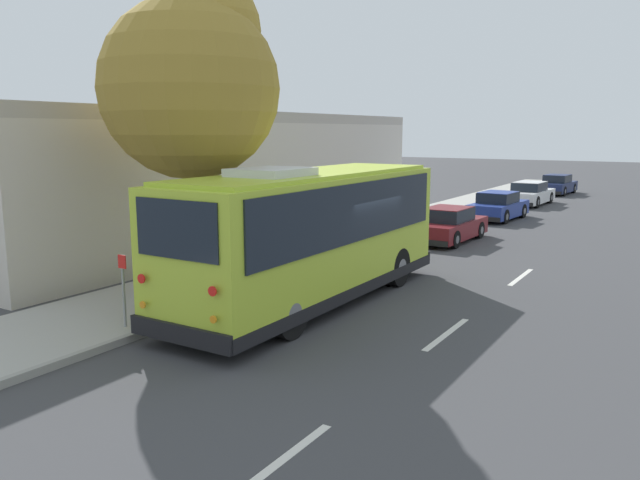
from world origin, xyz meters
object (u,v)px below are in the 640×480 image
Objects in this scene: parked_sedan_white at (529,194)px; street_tree at (193,77)px; parked_sedan_maroon at (448,225)px; parked_sedan_blue at (498,207)px; parked_sedan_navy at (557,185)px; sign_post_near at (124,290)px; sign_post_far at (194,275)px; fire_hydrant at (354,237)px; shuttle_bus at (311,230)px.

street_tree is at bearing 177.18° from parked_sedan_white.
parked_sedan_white reaches higher than parked_sedan_maroon.
parked_sedan_blue reaches higher than parked_sedan_white.
sign_post_near is at bearing -179.22° from parked_sedan_navy.
parked_sedan_blue is at bearing -176.11° from parked_sedan_navy.
sign_post_near reaches higher than parked_sedan_blue.
parked_sedan_white is 7.24m from parked_sedan_navy.
parked_sedan_navy is at bearing 2.27° from parked_sedan_maroon.
parked_sedan_maroon is 12.26m from street_tree.
parked_sedan_maroon is 3.14× the size of sign_post_far.
parked_sedan_navy is at bearing -2.73° from sign_post_far.
sign_post_near is (-3.06, -0.74, -4.49)m from street_tree.
parked_sedan_white is (6.94, 0.21, -0.00)m from parked_sedan_blue.
sign_post_near is (-14.04, 1.78, 0.33)m from parked_sedan_maroon.
sign_post_near is (-20.93, 1.71, 0.32)m from parked_sedan_blue.
parked_sedan_white is at bearing -5.32° from fire_hydrant.
sign_post_far is at bearing 173.24° from parked_sedan_maroon.
parked_sedan_blue is 2.78× the size of sign_post_near.
parked_sedan_maroon is at bearing -26.44° from fire_hydrant.
street_tree is at bearing 179.21° from parked_sedan_navy.
shuttle_bus is 4.58m from sign_post_near.
sign_post_far is (2.06, 0.00, -0.10)m from sign_post_near.
street_tree is at bearing 175.74° from parked_sedan_blue.
parked_sedan_blue is at bearing -4.67° from sign_post_near.
fire_hydrant is (-17.71, 1.65, -0.06)m from parked_sedan_white.
parked_sedan_blue is at bearing -7.81° from street_tree.
street_tree is at bearing 168.77° from parked_sedan_maroon.
parked_sedan_navy is 2.81× the size of sign_post_near.
parked_sedan_blue is 21.00m from sign_post_near.
parked_sedan_navy is 32.50m from street_tree.
street_tree is (-17.87, 2.45, 4.81)m from parked_sedan_blue.
street_tree is (-10.99, 2.52, 4.82)m from parked_sedan_maroon.
shuttle_bus is 4.65m from street_tree.
parked_sedan_maroon is 5.26× the size of fire_hydrant.
fire_hydrant is (-3.89, 1.93, -0.05)m from parked_sedan_maroon.
parked_sedan_maroon is 13.83m from parked_sedan_white.
sign_post_near is (-35.11, 1.58, 0.33)m from parked_sedan_navy.
parked_sedan_blue is at bearing 1.15° from shuttle_bus.
street_tree is 5.49m from sign_post_near.
sign_post_near is at bearing -166.39° from street_tree.
street_tree is (-32.06, 2.32, 4.83)m from parked_sedan_navy.
shuttle_bus reaches higher than parked_sedan_maroon.
parked_sedan_navy is at bearing -3.96° from fire_hydrant.
sign_post_far reaches higher than fire_hydrant.
shuttle_bus is 31.12m from parked_sedan_navy.
parked_sedan_white is 5.78× the size of fire_hydrant.
parked_sedan_navy is (7.24, -0.08, -0.01)m from parked_sedan_white.
fire_hydrant is at bearing 173.75° from parked_sedan_blue.
parked_sedan_navy is 0.54× the size of street_tree.
shuttle_bus is 6.62m from fire_hydrant.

